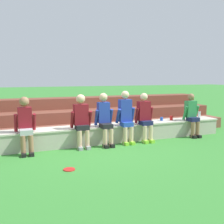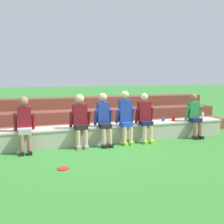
{
  "view_description": "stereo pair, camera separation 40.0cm",
  "coord_description": "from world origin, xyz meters",
  "px_view_note": "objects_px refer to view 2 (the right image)",
  "views": [
    {
      "loc": [
        -2.2,
        -6.45,
        1.79
      ],
      "look_at": [
        0.54,
        0.29,
        0.82
      ],
      "focal_mm": 43.25,
      "sensor_mm": 36.0,
      "label": 1
    },
    {
      "loc": [
        -1.83,
        -6.59,
        1.79
      ],
      "look_at": [
        0.54,
        0.29,
        0.82
      ],
      "focal_mm": 43.25,
      "sensor_mm": 36.0,
      "label": 2
    }
  ],
  "objects_px": {
    "person_right_of_center": "(126,116)",
    "person_rightmost_edge": "(194,115)",
    "water_bottle_center_gap": "(203,115)",
    "plastic_cup_left_end": "(163,119)",
    "frisbee": "(63,169)",
    "person_far_right": "(145,116)",
    "person_left_of_center": "(80,119)",
    "water_bottle_mid_left": "(89,122)",
    "plastic_cup_middle": "(173,118)",
    "person_center": "(104,118)",
    "person_far_left": "(24,123)"
  },
  "relations": [
    {
      "from": "person_far_left",
      "to": "person_far_right",
      "type": "relative_size",
      "value": 0.99
    },
    {
      "from": "person_center",
      "to": "plastic_cup_middle",
      "type": "height_order",
      "value": "person_center"
    },
    {
      "from": "person_center",
      "to": "person_rightmost_edge",
      "type": "relative_size",
      "value": 1.06
    },
    {
      "from": "person_right_of_center",
      "to": "frisbee",
      "type": "relative_size",
      "value": 6.25
    },
    {
      "from": "person_far_left",
      "to": "plastic_cup_left_end",
      "type": "distance_m",
      "value": 3.91
    },
    {
      "from": "plastic_cup_left_end",
      "to": "frisbee",
      "type": "height_order",
      "value": "plastic_cup_left_end"
    },
    {
      "from": "person_left_of_center",
      "to": "plastic_cup_middle",
      "type": "xyz_separation_m",
      "value": [
        2.88,
        0.33,
        -0.18
      ]
    },
    {
      "from": "person_far_right",
      "to": "water_bottle_center_gap",
      "type": "bearing_deg",
      "value": 9.06
    },
    {
      "from": "plastic_cup_middle",
      "to": "frisbee",
      "type": "bearing_deg",
      "value": -152.86
    },
    {
      "from": "person_right_of_center",
      "to": "water_bottle_mid_left",
      "type": "height_order",
      "value": "person_right_of_center"
    },
    {
      "from": "frisbee",
      "to": "plastic_cup_left_end",
      "type": "bearing_deg",
      "value": 29.76
    },
    {
      "from": "water_bottle_center_gap",
      "to": "plastic_cup_left_end",
      "type": "distance_m",
      "value": 1.39
    },
    {
      "from": "person_far_right",
      "to": "plastic_cup_middle",
      "type": "distance_m",
      "value": 1.15
    },
    {
      "from": "person_rightmost_edge",
      "to": "water_bottle_mid_left",
      "type": "distance_m",
      "value": 3.11
    },
    {
      "from": "plastic_cup_left_end",
      "to": "plastic_cup_middle",
      "type": "relative_size",
      "value": 0.82
    },
    {
      "from": "plastic_cup_left_end",
      "to": "plastic_cup_middle",
      "type": "xyz_separation_m",
      "value": [
        0.33,
        -0.02,
        0.01
      ]
    },
    {
      "from": "person_rightmost_edge",
      "to": "plastic_cup_middle",
      "type": "distance_m",
      "value": 0.61
    },
    {
      "from": "person_right_of_center",
      "to": "person_far_right",
      "type": "relative_size",
      "value": 1.06
    },
    {
      "from": "plastic_cup_left_end",
      "to": "frisbee",
      "type": "xyz_separation_m",
      "value": [
        -3.23,
        -1.85,
        -0.52
      ]
    },
    {
      "from": "person_rightmost_edge",
      "to": "plastic_cup_left_end",
      "type": "distance_m",
      "value": 0.91
    },
    {
      "from": "person_left_of_center",
      "to": "person_rightmost_edge",
      "type": "distance_m",
      "value": 3.39
    },
    {
      "from": "person_right_of_center",
      "to": "person_rightmost_edge",
      "type": "bearing_deg",
      "value": -0.01
    },
    {
      "from": "person_center",
      "to": "person_right_of_center",
      "type": "height_order",
      "value": "person_right_of_center"
    },
    {
      "from": "person_far_right",
      "to": "person_right_of_center",
      "type": "bearing_deg",
      "value": 179.89
    },
    {
      "from": "person_right_of_center",
      "to": "person_rightmost_edge",
      "type": "relative_size",
      "value": 1.1
    },
    {
      "from": "person_far_left",
      "to": "frisbee",
      "type": "relative_size",
      "value": 5.87
    },
    {
      "from": "person_left_of_center",
      "to": "person_right_of_center",
      "type": "relative_size",
      "value": 0.96
    },
    {
      "from": "water_bottle_center_gap",
      "to": "person_far_right",
      "type": "bearing_deg",
      "value": -170.94
    },
    {
      "from": "person_right_of_center",
      "to": "water_bottle_mid_left",
      "type": "relative_size",
      "value": 6.6
    },
    {
      "from": "person_center",
      "to": "water_bottle_mid_left",
      "type": "distance_m",
      "value": 0.47
    },
    {
      "from": "person_center",
      "to": "person_right_of_center",
      "type": "xyz_separation_m",
      "value": [
        0.6,
        -0.02,
        0.03
      ]
    },
    {
      "from": "person_far_left",
      "to": "person_rightmost_edge",
      "type": "relative_size",
      "value": 1.03
    },
    {
      "from": "water_bottle_center_gap",
      "to": "plastic_cup_middle",
      "type": "distance_m",
      "value": 1.06
    },
    {
      "from": "person_rightmost_edge",
      "to": "frisbee",
      "type": "height_order",
      "value": "person_rightmost_edge"
    },
    {
      "from": "person_far_left",
      "to": "plastic_cup_middle",
      "type": "bearing_deg",
      "value": 4.1
    },
    {
      "from": "frisbee",
      "to": "person_center",
      "type": "bearing_deg",
      "value": 49.38
    },
    {
      "from": "water_bottle_mid_left",
      "to": "frisbee",
      "type": "bearing_deg",
      "value": -118.09
    },
    {
      "from": "person_left_of_center",
      "to": "frisbee",
      "type": "height_order",
      "value": "person_left_of_center"
    },
    {
      "from": "person_center",
      "to": "plastic_cup_left_end",
      "type": "distance_m",
      "value": 1.97
    },
    {
      "from": "person_center",
      "to": "person_far_left",
      "type": "bearing_deg",
      "value": 179.93
    },
    {
      "from": "person_center",
      "to": "person_left_of_center",
      "type": "bearing_deg",
      "value": -177.84
    },
    {
      "from": "water_bottle_center_gap",
      "to": "person_center",
      "type": "bearing_deg",
      "value": -174.43
    },
    {
      "from": "person_rightmost_edge",
      "to": "water_bottle_center_gap",
      "type": "bearing_deg",
      "value": 31.45
    },
    {
      "from": "person_center",
      "to": "plastic_cup_left_end",
      "type": "relative_size",
      "value": 12.88
    },
    {
      "from": "plastic_cup_middle",
      "to": "person_rightmost_edge",
      "type": "bearing_deg",
      "value": -32.84
    },
    {
      "from": "person_far_left",
      "to": "person_right_of_center",
      "type": "bearing_deg",
      "value": -0.46
    },
    {
      "from": "person_left_of_center",
      "to": "water_bottle_center_gap",
      "type": "relative_size",
      "value": 5.72
    },
    {
      "from": "water_bottle_center_gap",
      "to": "frisbee",
      "type": "relative_size",
      "value": 1.04
    },
    {
      "from": "person_left_of_center",
      "to": "person_center",
      "type": "distance_m",
      "value": 0.63
    },
    {
      "from": "frisbee",
      "to": "person_far_right",
      "type": "bearing_deg",
      "value": 31.27
    }
  ]
}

